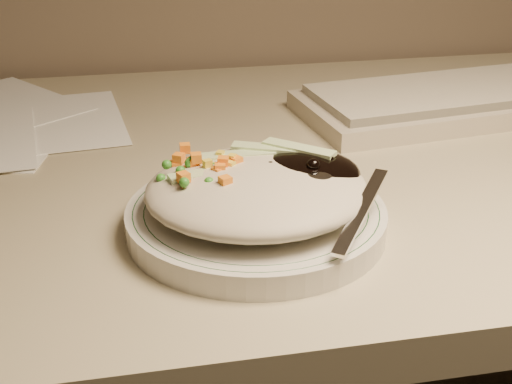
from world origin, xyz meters
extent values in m
cube|color=tan|center=(0.00, 1.38, 0.72)|extent=(1.40, 0.70, 0.04)
cylinder|color=silver|center=(-0.07, 1.20, 0.75)|extent=(0.23, 0.23, 0.02)
torus|color=#144723|center=(-0.07, 1.20, 0.76)|extent=(0.21, 0.21, 0.00)
torus|color=#144723|center=(-0.07, 1.20, 0.76)|extent=(0.20, 0.20, 0.00)
ellipsoid|color=#BAAE97|center=(-0.07, 1.20, 0.78)|extent=(0.19, 0.18, 0.04)
ellipsoid|color=black|center=(-0.02, 1.21, 0.79)|extent=(0.10, 0.09, 0.03)
ellipsoid|color=orange|center=(-0.11, 1.22, 0.78)|extent=(0.08, 0.08, 0.02)
sphere|color=black|center=(-0.05, 1.21, 0.79)|extent=(0.01, 0.01, 0.01)
sphere|color=black|center=(-0.02, 1.22, 0.79)|extent=(0.01, 0.01, 0.01)
sphere|color=black|center=(0.00, 1.21, 0.80)|extent=(0.01, 0.01, 0.01)
sphere|color=black|center=(-0.01, 1.22, 0.79)|extent=(0.01, 0.01, 0.01)
sphere|color=black|center=(-0.02, 1.20, 0.80)|extent=(0.01, 0.01, 0.01)
sphere|color=black|center=(-0.03, 1.21, 0.79)|extent=(0.01, 0.01, 0.01)
sphere|color=black|center=(-0.02, 1.22, 0.79)|extent=(0.01, 0.01, 0.01)
cube|color=orange|center=(-0.12, 1.23, 0.80)|extent=(0.01, 0.01, 0.01)
cube|color=orange|center=(-0.10, 1.20, 0.79)|extent=(0.01, 0.01, 0.01)
cube|color=orange|center=(-0.13, 1.24, 0.80)|extent=(0.01, 0.01, 0.01)
cube|color=orange|center=(-0.09, 1.21, 0.80)|extent=(0.01, 0.01, 0.01)
cube|color=orange|center=(-0.10, 1.21, 0.80)|extent=(0.01, 0.01, 0.01)
cube|color=orange|center=(-0.13, 1.24, 0.79)|extent=(0.01, 0.01, 0.01)
cube|color=orange|center=(-0.12, 1.23, 0.80)|extent=(0.01, 0.01, 0.01)
cube|color=orange|center=(-0.10, 1.21, 0.80)|extent=(0.01, 0.01, 0.01)
cube|color=orange|center=(-0.08, 1.22, 0.80)|extent=(0.01, 0.01, 0.01)
cube|color=orange|center=(-0.12, 1.25, 0.80)|extent=(0.01, 0.01, 0.01)
cube|color=orange|center=(-0.13, 1.19, 0.80)|extent=(0.01, 0.01, 0.01)
cube|color=orange|center=(-0.10, 1.18, 0.80)|extent=(0.01, 0.01, 0.01)
cube|color=orange|center=(-0.14, 1.21, 0.79)|extent=(0.01, 0.01, 0.01)
cube|color=orange|center=(-0.13, 1.24, 0.79)|extent=(0.01, 0.01, 0.01)
sphere|color=#388C28|center=(-0.10, 1.22, 0.80)|extent=(0.01, 0.01, 0.01)
sphere|color=#388C28|center=(-0.13, 1.18, 0.80)|extent=(0.01, 0.01, 0.01)
sphere|color=#388C28|center=(-0.13, 1.22, 0.80)|extent=(0.01, 0.01, 0.01)
sphere|color=#388C28|center=(-0.14, 1.22, 0.80)|extent=(0.01, 0.01, 0.01)
sphere|color=#388C28|center=(-0.10, 1.22, 0.79)|extent=(0.01, 0.01, 0.01)
sphere|color=#388C28|center=(-0.09, 1.19, 0.79)|extent=(0.01, 0.01, 0.01)
sphere|color=#388C28|center=(-0.11, 1.21, 0.79)|extent=(0.01, 0.01, 0.01)
sphere|color=#388C28|center=(-0.12, 1.20, 0.79)|extent=(0.01, 0.01, 0.01)
sphere|color=#388C28|center=(-0.15, 1.21, 0.79)|extent=(0.01, 0.01, 0.01)
sphere|color=#388C28|center=(-0.12, 1.23, 0.80)|extent=(0.01, 0.01, 0.01)
sphere|color=#388C28|center=(-0.12, 1.23, 0.80)|extent=(0.01, 0.01, 0.01)
sphere|color=#388C28|center=(-0.13, 1.20, 0.79)|extent=(0.01, 0.01, 0.01)
sphere|color=#388C28|center=(-0.11, 1.19, 0.80)|extent=(0.01, 0.01, 0.01)
sphere|color=#388C28|center=(-0.08, 1.24, 0.79)|extent=(0.01, 0.01, 0.01)
cube|color=yellow|center=(-0.10, 1.22, 0.79)|extent=(0.01, 0.01, 0.01)
cube|color=yellow|center=(-0.09, 1.21, 0.80)|extent=(0.01, 0.01, 0.01)
cube|color=yellow|center=(-0.11, 1.23, 0.79)|extent=(0.01, 0.01, 0.01)
cube|color=yellow|center=(-0.11, 1.22, 0.80)|extent=(0.01, 0.01, 0.01)
cube|color=yellow|center=(-0.11, 1.21, 0.79)|extent=(0.01, 0.01, 0.01)
cube|color=yellow|center=(-0.09, 1.22, 0.80)|extent=(0.01, 0.01, 0.01)
cube|color=yellow|center=(-0.09, 1.24, 0.80)|extent=(0.01, 0.01, 0.01)
cube|color=yellow|center=(-0.10, 1.21, 0.79)|extent=(0.01, 0.01, 0.01)
cube|color=#B2D18C|center=(-0.08, 1.24, 0.80)|extent=(0.07, 0.02, 0.00)
cube|color=#B2D18C|center=(-0.05, 1.24, 0.80)|extent=(0.07, 0.04, 0.00)
cube|color=#B2D18C|center=(-0.11, 1.21, 0.80)|extent=(0.07, 0.03, 0.00)
cube|color=#B2D18C|center=(-0.02, 1.23, 0.80)|extent=(0.06, 0.06, 0.00)
ellipsoid|color=silver|center=(-0.02, 1.19, 0.79)|extent=(0.06, 0.06, 0.01)
cube|color=silver|center=(0.01, 1.14, 0.78)|extent=(0.08, 0.10, 0.03)
cube|color=#B3A892|center=(0.28, 1.47, 0.75)|extent=(0.49, 0.23, 0.02)
cube|color=beige|center=(0.28, 1.47, 0.77)|extent=(0.46, 0.20, 0.01)
camera|label=1|loc=(-0.18, 0.66, 1.04)|focal=50.00mm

